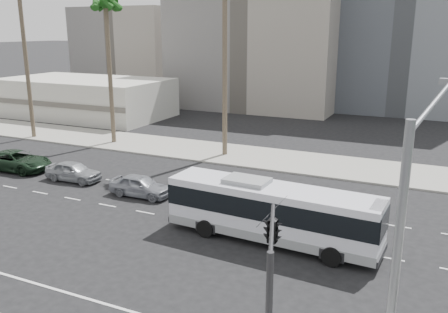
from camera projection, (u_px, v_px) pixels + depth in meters
The scene contains 13 objects.
ground at pixel (186, 220), 29.14m from camera, with size 700.00×700.00×0.00m, color black.
sidewalk_north at pixel (270, 159), 42.69m from camera, with size 120.00×7.00×0.15m, color gray.
commercial_low at pixel (85, 97), 63.44m from camera, with size 22.00×12.16×5.00m.
midrise_beige_west at pixel (262, 45), 71.08m from camera, with size 24.00×18.00×18.00m, color slate.
midrise_gray_center at pixel (410, 17), 68.04m from camera, with size 20.00×20.00×26.00m, color #50545B.
midrise_beige_far at pixel (138, 51), 86.41m from camera, with size 18.00×16.00×15.00m, color slate.
city_bus at pixel (272, 211), 25.87m from camera, with size 11.99×3.34×3.41m.
car_a at pixel (140, 186), 33.18m from camera, with size 4.51×1.82×1.54m, color gray.
car_b at pixel (73, 171), 36.53m from camera, with size 4.51×1.81×1.54m, color gray.
car_c at pixel (17, 161), 39.25m from camera, with size 5.92×2.73×1.65m, color black.
streetlight_corner at pixel (401, 272), 11.53m from camera, with size 1.33×4.70×10.02m.
traffic_signal at pixel (272, 239), 14.35m from camera, with size 2.90×4.01×6.27m.
palm_mid at pixel (106, 6), 45.32m from camera, with size 4.86×4.86×15.01m.
Camera 1 is at (13.54, -23.60, 11.39)m, focal length 38.00 mm.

